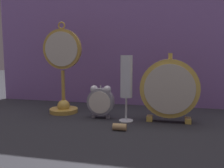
# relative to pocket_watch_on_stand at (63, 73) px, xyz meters

# --- Properties ---
(ground_plane) EXTENTS (4.00, 4.00, 0.00)m
(ground_plane) POSITION_rel_pocket_watch_on_stand_xyz_m (0.21, -0.12, -0.16)
(ground_plane) COLOR #232328
(fabric_backdrop_drape) EXTENTS (1.24, 0.01, 0.59)m
(fabric_backdrop_drape) POSITION_rel_pocket_watch_on_stand_xyz_m (0.21, 0.21, 0.14)
(fabric_backdrop_drape) COLOR #8460A8
(fabric_backdrop_drape) RESTS_ON ground_plane
(pocket_watch_on_stand) EXTENTS (0.16, 0.11, 0.36)m
(pocket_watch_on_stand) POSITION_rel_pocket_watch_on_stand_xyz_m (0.00, 0.00, 0.00)
(pocket_watch_on_stand) COLOR gold
(pocket_watch_on_stand) RESTS_ON ground_plane
(alarm_clock_twin_bell) EXTENTS (0.10, 0.03, 0.12)m
(alarm_clock_twin_bell) POSITION_rel_pocket_watch_on_stand_xyz_m (0.17, -0.05, -0.09)
(alarm_clock_twin_bell) COLOR gray
(alarm_clock_twin_bell) RESTS_ON ground_plane
(mantel_clock_silver) EXTENTS (0.20, 0.04, 0.24)m
(mantel_clock_silver) POSITION_rel_pocket_watch_on_stand_xyz_m (0.41, -0.04, -0.04)
(mantel_clock_silver) COLOR gold
(mantel_clock_silver) RESTS_ON ground_plane
(champagne_flute) EXTENTS (0.05, 0.05, 0.23)m
(champagne_flute) POSITION_rel_pocket_watch_on_stand_xyz_m (0.27, -0.07, -0.01)
(champagne_flute) COLOR silver
(champagne_flute) RESTS_ON ground_plane
(wine_cork) EXTENTS (0.04, 0.02, 0.02)m
(wine_cork) POSITION_rel_pocket_watch_on_stand_xyz_m (0.26, -0.17, -0.15)
(wine_cork) COLOR tan
(wine_cork) RESTS_ON ground_plane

